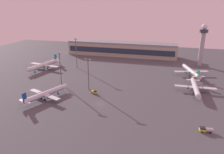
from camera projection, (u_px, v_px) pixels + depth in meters
name	position (u px, v px, depth m)	size (l,w,h in m)	color
ground_plane	(101.00, 104.00, 134.57)	(416.00, 416.00, 0.00)	#4C4C51
terminal_building	(121.00, 49.00, 259.19)	(131.11, 22.40, 16.40)	#B2AD99
control_tower	(202.00, 42.00, 210.70)	(8.00, 8.00, 41.77)	#A8A8B2
airplane_mid_apron	(45.00, 94.00, 140.81)	(27.47, 34.86, 9.28)	silver
airplane_far_stand	(195.00, 87.00, 152.09)	(28.40, 36.52, 9.38)	silver
airplane_terminal_side	(44.00, 65.00, 205.58)	(33.03, 42.22, 10.88)	silver
airplane_near_gate	(191.00, 71.00, 188.13)	(29.04, 36.95, 9.70)	silver
baggage_tractor	(94.00, 92.00, 149.89)	(4.57, 3.71, 2.25)	yellow
fuel_truck	(206.00, 129.00, 104.88)	(6.41, 2.71, 2.35)	yellow
apron_light_east	(60.00, 67.00, 162.96)	(4.80, 0.90, 25.15)	slate
apron_light_west	(76.00, 51.00, 206.28)	(4.80, 0.90, 28.84)	slate
apron_light_central	(88.00, 72.00, 152.52)	(4.80, 0.90, 23.69)	slate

